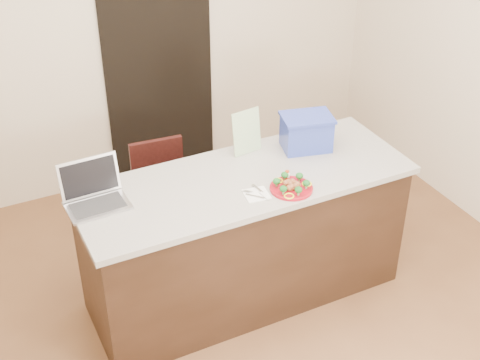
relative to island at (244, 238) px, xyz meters
name	(u,v)px	position (x,y,z in m)	size (l,w,h in m)	color
ground	(261,315)	(0.00, -0.25, -0.46)	(4.00, 4.00, 0.00)	brown
room_shell	(267,87)	(0.00, -0.25, 1.16)	(4.00, 4.00, 4.00)	white
doorway	(159,62)	(0.10, 1.73, 0.54)	(0.90, 0.02, 2.00)	black
island	(244,238)	(0.00, 0.00, 0.00)	(2.06, 0.76, 0.92)	black
plate	(291,188)	(0.19, -0.24, 0.47)	(0.25, 0.25, 0.02)	maroon
meatballs	(292,184)	(0.19, -0.24, 0.49)	(0.10, 0.10, 0.04)	brown
broccoli	(292,182)	(0.19, -0.24, 0.51)	(0.20, 0.22, 0.04)	#13481A
pepper_rings	(291,187)	(0.19, -0.24, 0.48)	(0.22, 0.23, 0.01)	yellow
napkin	(256,194)	(-0.02, -0.20, 0.46)	(0.14, 0.14, 0.01)	silver
fork	(253,194)	(-0.04, -0.19, 0.47)	(0.09, 0.14, 0.00)	silver
knife	(262,194)	(0.01, -0.21, 0.47)	(0.03, 0.18, 0.01)	silver
yogurt_bottle	(287,177)	(0.21, -0.15, 0.49)	(0.03, 0.03, 0.07)	white
laptop	(94,192)	(-0.88, 0.15, 0.52)	(0.35, 0.28, 0.24)	#A8A7AC
leaflet	(247,132)	(0.15, 0.27, 0.60)	(0.20, 0.00, 0.29)	silver
blue_box	(306,132)	(0.52, 0.15, 0.57)	(0.37, 0.30, 0.23)	#2A3A98
chair	(163,191)	(-0.28, 0.71, 0.02)	(0.40, 0.41, 0.84)	black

